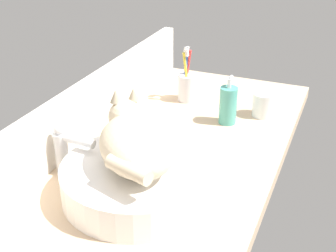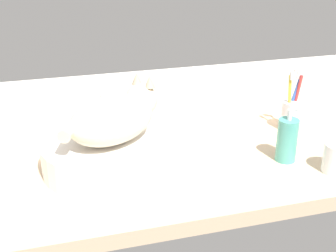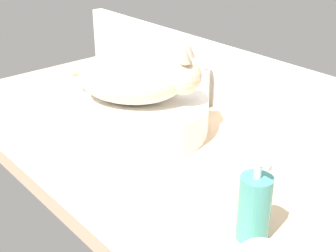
{
  "view_description": "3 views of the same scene",
  "coord_description": "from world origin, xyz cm",
  "px_view_note": "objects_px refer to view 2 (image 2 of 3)",
  "views": [
    {
      "loc": [
        -97.02,
        -41.8,
        65.36
      ],
      "look_at": [
        0.92,
        -1.2,
        11.18
      ],
      "focal_mm": 50.0,
      "sensor_mm": 36.0,
      "label": 1
    },
    {
      "loc": [
        -30.42,
        -107.52,
        58.5
      ],
      "look_at": [
        -0.53,
        -2.76,
        11.07
      ],
      "focal_mm": 50.0,
      "sensor_mm": 36.0,
      "label": 2
    },
    {
      "loc": [
        68.22,
        -60.12,
        51.44
      ],
      "look_at": [
        0.41,
        -1.53,
        7.16
      ],
      "focal_mm": 50.0,
      "sensor_mm": 36.0,
      "label": 3
    }
  ],
  "objects_px": {
    "sink_basin": "(113,153)",
    "cat": "(115,116)",
    "faucet": "(106,111)",
    "soap_dispenser": "(287,140)",
    "toothbrush_cup": "(292,114)"
  },
  "relations": [
    {
      "from": "sink_basin",
      "to": "faucet",
      "type": "relative_size",
      "value": 2.68
    },
    {
      "from": "cat",
      "to": "soap_dispenser",
      "type": "bearing_deg",
      "value": -12.94
    },
    {
      "from": "faucet",
      "to": "sink_basin",
      "type": "bearing_deg",
      "value": -94.08
    },
    {
      "from": "sink_basin",
      "to": "faucet",
      "type": "height_order",
      "value": "faucet"
    },
    {
      "from": "sink_basin",
      "to": "soap_dispenser",
      "type": "distance_m",
      "value": 0.46
    },
    {
      "from": "sink_basin",
      "to": "cat",
      "type": "distance_m",
      "value": 0.1
    },
    {
      "from": "soap_dispenser",
      "to": "toothbrush_cup",
      "type": "distance_m",
      "value": 0.21
    },
    {
      "from": "soap_dispenser",
      "to": "cat",
      "type": "bearing_deg",
      "value": 167.06
    },
    {
      "from": "faucet",
      "to": "cat",
      "type": "bearing_deg",
      "value": -91.3
    },
    {
      "from": "sink_basin",
      "to": "soap_dispenser",
      "type": "xyz_separation_m",
      "value": [
        0.45,
        -0.09,
        0.02
      ]
    },
    {
      "from": "faucet",
      "to": "soap_dispenser",
      "type": "relative_size",
      "value": 0.91
    },
    {
      "from": "cat",
      "to": "toothbrush_cup",
      "type": "height_order",
      "value": "cat"
    },
    {
      "from": "sink_basin",
      "to": "cat",
      "type": "relative_size",
      "value": 1.21
    },
    {
      "from": "sink_basin",
      "to": "faucet",
      "type": "bearing_deg",
      "value": 85.92
    },
    {
      "from": "soap_dispenser",
      "to": "toothbrush_cup",
      "type": "xyz_separation_m",
      "value": [
        0.12,
        0.18,
        -0.01
      ]
    }
  ]
}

